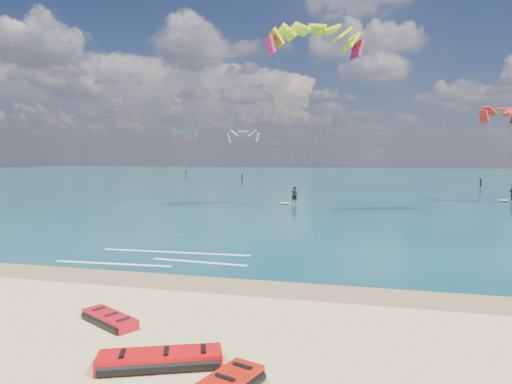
# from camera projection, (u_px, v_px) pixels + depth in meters

# --- Properties ---
(ground) EXTENTS (320.00, 320.00, 0.00)m
(ground) POSITION_uv_depth(u_px,v_px,m) (284.00, 199.00, 54.95)
(ground) COLOR tan
(ground) RESTS_ON ground
(wet_sand_strip) EXTENTS (320.00, 2.40, 0.01)m
(wet_sand_strip) POSITION_uv_depth(u_px,v_px,m) (124.00, 278.00, 19.14)
(wet_sand_strip) COLOR brown
(wet_sand_strip) RESTS_ON ground
(sea) EXTENTS (320.00, 200.00, 0.04)m
(sea) POSITION_uv_depth(u_px,v_px,m) (329.00, 177.00, 116.88)
(sea) COLOR #0B373F
(sea) RESTS_ON ground
(packed_kite_left) EXTENTS (3.39, 2.29, 0.43)m
(packed_kite_left) POSITION_uv_depth(u_px,v_px,m) (160.00, 367.00, 11.01)
(packed_kite_left) COLOR red
(packed_kite_left) RESTS_ON ground
(packed_kite_mid) EXTENTS (2.53, 1.98, 0.36)m
(packed_kite_mid) POSITION_uv_depth(u_px,v_px,m) (110.00, 324.00, 13.85)
(packed_kite_mid) COLOR red
(packed_kite_mid) RESTS_ON ground
(kitesurfer_main) EXTENTS (10.35, 10.94, 17.98)m
(kitesurfer_main) POSITION_uv_depth(u_px,v_px,m) (304.00, 115.00, 44.11)
(kitesurfer_main) COLOR gold
(kitesurfer_main) RESTS_ON sea
(shoreline_foam) EXTENTS (9.22, 3.65, 0.01)m
(shoreline_foam) POSITION_uv_depth(u_px,v_px,m) (163.00, 258.00, 22.69)
(shoreline_foam) COLOR white
(shoreline_foam) RESTS_ON ground
(distant_kites) EXTENTS (72.77, 38.16, 12.49)m
(distant_kites) POSITION_uv_depth(u_px,v_px,m) (287.00, 153.00, 94.30)
(distant_kites) COLOR #225D93
(distant_kites) RESTS_ON ground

